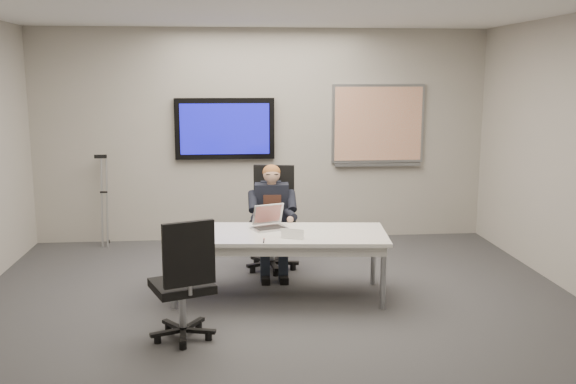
{
  "coord_description": "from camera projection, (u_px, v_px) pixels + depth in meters",
  "views": [
    {
      "loc": [
        -0.44,
        -5.5,
        2.18
      ],
      "look_at": [
        0.13,
        0.78,
        1.04
      ],
      "focal_mm": 40.0,
      "sensor_mm": 36.0,
      "label": 1
    }
  ],
  "objects": [
    {
      "name": "seated_person",
      "position": [
        273.0,
        232.0,
        7.06
      ],
      "size": [
        0.39,
        0.66,
        1.22
      ],
      "rotation": [
        0.0,
        0.0,
        -0.06
      ],
      "color": "#1D2431",
      "rests_on": "office_chair_far"
    },
    {
      "name": "floor",
      "position": [
        281.0,
        320.0,
        5.82
      ],
      "size": [
        6.0,
        6.0,
        0.02
      ],
      "primitive_type": "cube",
      "color": "#38383A",
      "rests_on": "ground"
    },
    {
      "name": "crutch",
      "position": [
        104.0,
        199.0,
        8.28
      ],
      "size": [
        0.24,
        0.52,
        1.27
      ],
      "primitive_type": null,
      "rotation": [
        -0.18,
        0.0,
        -0.15
      ],
      "color": "#9EA1A6",
      "rests_on": "ground"
    },
    {
      "name": "tv_display",
      "position": [
        225.0,
        129.0,
        8.4
      ],
      "size": [
        1.3,
        0.09,
        0.8
      ],
      "color": "black",
      "rests_on": "wall_back"
    },
    {
      "name": "wall_front",
      "position": [
        340.0,
        269.0,
        2.63
      ],
      "size": [
        6.0,
        0.02,
        2.8
      ],
      "primitive_type": "cube",
      "color": "#ADA69C",
      "rests_on": "ground"
    },
    {
      "name": "office_chair_far",
      "position": [
        272.0,
        237.0,
        7.33
      ],
      "size": [
        0.65,
        0.65,
        1.17
      ],
      "rotation": [
        0.0,
        0.0,
        -0.19
      ],
      "color": "black",
      "rests_on": "ground"
    },
    {
      "name": "whiteboard",
      "position": [
        378.0,
        125.0,
        8.6
      ],
      "size": [
        1.25,
        0.08,
        1.1
      ],
      "color": "#92959A",
      "rests_on": "wall_back"
    },
    {
      "name": "conference_table",
      "position": [
        279.0,
        240.0,
        6.36
      ],
      "size": [
        2.2,
        1.09,
        0.66
      ],
      "rotation": [
        0.0,
        0.0,
        -0.1
      ],
      "color": "white",
      "rests_on": "ground"
    },
    {
      "name": "office_chair_near",
      "position": [
        184.0,
        303.0,
        5.31
      ],
      "size": [
        0.65,
        0.65,
        1.05
      ],
      "rotation": [
        0.0,
        0.0,
        3.51
      ],
      "color": "black",
      "rests_on": "ground"
    },
    {
      "name": "laptop",
      "position": [
        269.0,
        222.0,
        6.53
      ],
      "size": [
        0.39,
        0.41,
        0.23
      ],
      "rotation": [
        0.0,
        0.0,
        0.38
      ],
      "color": "#B2B1B4",
      "rests_on": "conference_table"
    },
    {
      "name": "ceiling",
      "position": [
        281.0,
        0.0,
        5.32
      ],
      "size": [
        6.0,
        6.0,
        0.02
      ],
      "primitive_type": "cube",
      "color": "white",
      "rests_on": "wall_back"
    },
    {
      "name": "wall_back",
      "position": [
        263.0,
        136.0,
        8.51
      ],
      "size": [
        6.0,
        0.02,
        2.8
      ],
      "primitive_type": "cube",
      "color": "#ADA69C",
      "rests_on": "ground"
    },
    {
      "name": "pen",
      "position": [
        264.0,
        240.0,
        6.01
      ],
      "size": [
        0.02,
        0.15,
        0.01
      ],
      "primitive_type": "cylinder",
      "rotation": [
        0.0,
        1.57,
        1.48
      ],
      "color": "black",
      "rests_on": "conference_table"
    },
    {
      "name": "name_tent",
      "position": [
        292.0,
        233.0,
        6.12
      ],
      "size": [
        0.23,
        0.14,
        0.09
      ],
      "primitive_type": null,
      "rotation": [
        0.0,
        0.0,
        -0.37
      ],
      "color": "white",
      "rests_on": "conference_table"
    }
  ]
}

